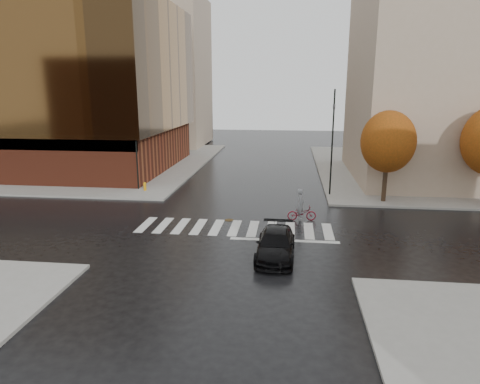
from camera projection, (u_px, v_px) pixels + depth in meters
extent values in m
plane|color=black|center=(234.00, 231.00, 25.11)|extent=(120.00, 120.00, 0.00)
cube|color=gray|center=(72.00, 162.00, 47.73)|extent=(30.00, 30.00, 0.15)
cube|color=gray|center=(468.00, 170.00, 42.94)|extent=(30.00, 30.00, 0.15)
cube|color=silver|center=(235.00, 228.00, 25.59)|extent=(12.00, 3.00, 0.01)
cube|color=maroon|center=(47.00, 147.00, 44.45)|extent=(26.00, 18.00, 4.00)
cube|color=brown|center=(38.00, 67.00, 42.53)|extent=(27.00, 19.00, 12.00)
cube|color=tan|center=(451.00, 76.00, 37.36)|extent=(16.00, 16.00, 18.00)
cube|color=tan|center=(155.00, 73.00, 60.16)|extent=(14.00, 12.00, 20.00)
cylinder|color=black|center=(385.00, 182.00, 30.73)|extent=(0.32, 0.32, 2.80)
ellipsoid|color=#A4450F|center=(388.00, 142.00, 30.03)|extent=(3.80, 3.80, 4.37)
imported|color=black|center=(276.00, 244.00, 21.10)|extent=(1.96, 4.60, 1.32)
imported|color=maroon|center=(302.00, 213.00, 26.95)|extent=(1.85, 0.80, 0.94)
imported|color=gray|center=(300.00, 204.00, 26.81)|extent=(0.52, 0.74, 1.91)
cylinder|color=black|center=(136.00, 149.00, 33.99)|extent=(0.12, 0.12, 6.57)
imported|color=black|center=(135.00, 118.00, 33.41)|extent=(0.17, 0.14, 0.82)
cylinder|color=black|center=(332.00, 143.00, 32.08)|extent=(0.12, 0.12, 7.92)
imported|color=black|center=(334.00, 104.00, 31.39)|extent=(0.18, 0.21, 0.99)
cylinder|color=orange|center=(145.00, 187.00, 34.15)|extent=(0.22, 0.22, 0.55)
sphere|color=orange|center=(145.00, 184.00, 34.08)|extent=(0.24, 0.24, 0.24)
cylinder|color=#513B1D|center=(229.00, 220.00, 27.10)|extent=(0.62, 0.62, 0.01)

